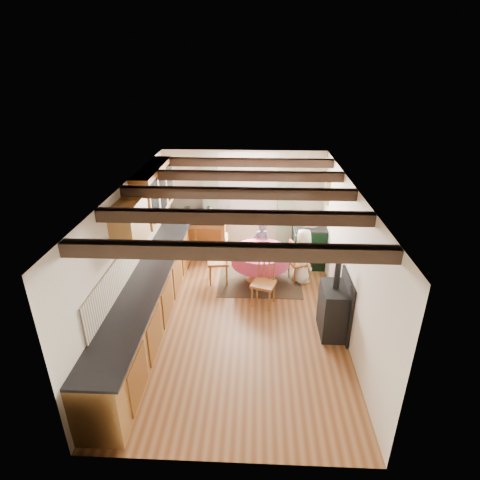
{
  "coord_description": "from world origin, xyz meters",
  "views": [
    {
      "loc": [
        0.29,
        -5.67,
        4.14
      ],
      "look_at": [
        0.0,
        0.8,
        1.15
      ],
      "focal_mm": 28.95,
      "sensor_mm": 36.0,
      "label": 1
    }
  ],
  "objects_px": {
    "dining_table": "(260,266)",
    "child_right": "(303,256)",
    "chair_near": "(264,282)",
    "cast_iron_stove": "(334,298)",
    "child_far": "(261,245)",
    "cup": "(264,246)",
    "chair_left": "(218,259)",
    "aga_range": "(308,242)",
    "chair_right": "(299,261)"
  },
  "relations": [
    {
      "from": "chair_near",
      "to": "child_far",
      "type": "bearing_deg",
      "value": 109.57
    },
    {
      "from": "aga_range",
      "to": "chair_left",
      "type": "bearing_deg",
      "value": -152.68
    },
    {
      "from": "child_right",
      "to": "dining_table",
      "type": "bearing_deg",
      "value": 75.25
    },
    {
      "from": "chair_left",
      "to": "cup",
      "type": "bearing_deg",
      "value": 93.37
    },
    {
      "from": "chair_near",
      "to": "aga_range",
      "type": "distance_m",
      "value": 2.08
    },
    {
      "from": "aga_range",
      "to": "child_far",
      "type": "xyz_separation_m",
      "value": [
        -1.07,
        -0.31,
        0.05
      ]
    },
    {
      "from": "child_right",
      "to": "cup",
      "type": "bearing_deg",
      "value": 66.79
    },
    {
      "from": "cast_iron_stove",
      "to": "child_far",
      "type": "distance_m",
      "value": 2.55
    },
    {
      "from": "chair_right",
      "to": "child_far",
      "type": "distance_m",
      "value": 0.97
    },
    {
      "from": "child_far",
      "to": "chair_near",
      "type": "bearing_deg",
      "value": 74.2
    },
    {
      "from": "chair_near",
      "to": "cup",
      "type": "bearing_deg",
      "value": 107.1
    },
    {
      "from": "cast_iron_stove",
      "to": "chair_left",
      "type": "bearing_deg",
      "value": 142.38
    },
    {
      "from": "chair_left",
      "to": "child_far",
      "type": "height_order",
      "value": "child_far"
    },
    {
      "from": "cup",
      "to": "child_right",
      "type": "bearing_deg",
      "value": -4.83
    },
    {
      "from": "chair_left",
      "to": "cast_iron_stove",
      "type": "distance_m",
      "value": 2.59
    },
    {
      "from": "aga_range",
      "to": "cast_iron_stove",
      "type": "xyz_separation_m",
      "value": [
        0.11,
        -2.57,
        0.2
      ]
    },
    {
      "from": "aga_range",
      "to": "child_right",
      "type": "distance_m",
      "value": 0.95
    },
    {
      "from": "child_far",
      "to": "child_right",
      "type": "distance_m",
      "value": 1.03
    },
    {
      "from": "dining_table",
      "to": "chair_near",
      "type": "distance_m",
      "value": 0.85
    },
    {
      "from": "dining_table",
      "to": "child_right",
      "type": "distance_m",
      "value": 0.88
    },
    {
      "from": "cast_iron_stove",
      "to": "child_far",
      "type": "height_order",
      "value": "cast_iron_stove"
    },
    {
      "from": "chair_left",
      "to": "chair_right",
      "type": "height_order",
      "value": "chair_left"
    },
    {
      "from": "cast_iron_stove",
      "to": "child_far",
      "type": "xyz_separation_m",
      "value": [
        -1.18,
        2.26,
        -0.15
      ]
    },
    {
      "from": "cast_iron_stove",
      "to": "aga_range",
      "type": "bearing_deg",
      "value": 92.45
    },
    {
      "from": "aga_range",
      "to": "child_far",
      "type": "bearing_deg",
      "value": -163.72
    },
    {
      "from": "chair_near",
      "to": "cast_iron_stove",
      "type": "xyz_separation_m",
      "value": [
        1.13,
        -0.77,
        0.2
      ]
    },
    {
      "from": "aga_range",
      "to": "child_right",
      "type": "xyz_separation_m",
      "value": [
        -0.23,
        -0.91,
        0.1
      ]
    },
    {
      "from": "dining_table",
      "to": "child_right",
      "type": "height_order",
      "value": "child_right"
    },
    {
      "from": "child_far",
      "to": "aga_range",
      "type": "bearing_deg",
      "value": 178.75
    },
    {
      "from": "dining_table",
      "to": "chair_near",
      "type": "bearing_deg",
      "value": -86.12
    },
    {
      "from": "chair_left",
      "to": "cast_iron_stove",
      "type": "xyz_separation_m",
      "value": [
        2.04,
        -1.57,
        0.17
      ]
    },
    {
      "from": "chair_left",
      "to": "child_far",
      "type": "relative_size",
      "value": 0.96
    },
    {
      "from": "chair_near",
      "to": "cast_iron_stove",
      "type": "distance_m",
      "value": 1.38
    },
    {
      "from": "child_right",
      "to": "aga_range",
      "type": "bearing_deg",
      "value": -32.48
    },
    {
      "from": "chair_left",
      "to": "child_right",
      "type": "xyz_separation_m",
      "value": [
        1.7,
        0.09,
        0.07
      ]
    },
    {
      "from": "cup",
      "to": "child_far",
      "type": "bearing_deg",
      "value": 96.14
    },
    {
      "from": "dining_table",
      "to": "child_far",
      "type": "bearing_deg",
      "value": 88.97
    },
    {
      "from": "aga_range",
      "to": "cast_iron_stove",
      "type": "relative_size",
      "value": 0.77
    },
    {
      "from": "child_far",
      "to": "child_right",
      "type": "xyz_separation_m",
      "value": [
        0.84,
        -0.6,
        0.05
      ]
    },
    {
      "from": "chair_right",
      "to": "chair_left",
      "type": "bearing_deg",
      "value": 76.01
    },
    {
      "from": "chair_left",
      "to": "cup",
      "type": "xyz_separation_m",
      "value": [
        0.92,
        0.15,
        0.25
      ]
    },
    {
      "from": "cup",
      "to": "dining_table",
      "type": "bearing_deg",
      "value": -120.06
    },
    {
      "from": "chair_near",
      "to": "child_right",
      "type": "height_order",
      "value": "child_right"
    },
    {
      "from": "dining_table",
      "to": "cup",
      "type": "distance_m",
      "value": 0.43
    },
    {
      "from": "chair_right",
      "to": "aga_range",
      "type": "xyz_separation_m",
      "value": [
        0.29,
        0.88,
        0.03
      ]
    },
    {
      "from": "dining_table",
      "to": "chair_left",
      "type": "bearing_deg",
      "value": -177.85
    },
    {
      "from": "cast_iron_stove",
      "to": "child_right",
      "type": "xyz_separation_m",
      "value": [
        -0.34,
        1.66,
        -0.1
      ]
    },
    {
      "from": "cast_iron_stove",
      "to": "child_far",
      "type": "relative_size",
      "value": 1.27
    },
    {
      "from": "dining_table",
      "to": "child_far",
      "type": "xyz_separation_m",
      "value": [
        0.01,
        0.65,
        0.17
      ]
    },
    {
      "from": "dining_table",
      "to": "chair_near",
      "type": "relative_size",
      "value": 1.23
    }
  ]
}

